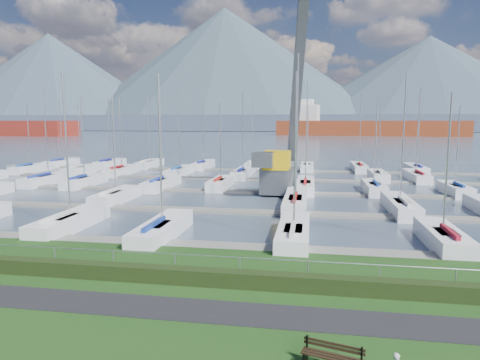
# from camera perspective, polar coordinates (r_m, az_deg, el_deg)

# --- Properties ---
(path) EXTENTS (160.00, 2.00, 0.04)m
(path) POSITION_cam_1_polar(r_m,az_deg,el_deg) (17.43, -8.55, -16.61)
(path) COLOR black
(path) RESTS_ON grass
(water) EXTENTS (800.00, 540.00, 0.20)m
(water) POSITION_cam_1_polar(r_m,az_deg,el_deg) (278.20, 8.54, 6.19)
(water) COLOR #424F60
(hedge) EXTENTS (80.00, 0.70, 0.70)m
(hedge) POSITION_cam_1_polar(r_m,az_deg,el_deg) (19.60, -6.16, -12.66)
(hedge) COLOR black
(hedge) RESTS_ON grass
(fence) EXTENTS (80.00, 0.04, 0.04)m
(fence) POSITION_cam_1_polar(r_m,az_deg,el_deg) (19.68, -5.88, -9.94)
(fence) COLOR #94969C
(fence) RESTS_ON grass
(foothill) EXTENTS (900.00, 80.00, 12.00)m
(foothill) POSITION_cam_1_polar(r_m,az_deg,el_deg) (348.09, 8.78, 7.55)
(foothill) COLOR #455166
(foothill) RESTS_ON water
(mountains) EXTENTS (1190.00, 360.00, 115.00)m
(mountains) POSITION_cam_1_polar(r_m,az_deg,el_deg) (424.52, 10.06, 13.06)
(mountains) COLOR #485169
(mountains) RESTS_ON water
(docks) EXTENTS (90.00, 41.60, 0.25)m
(docks) POSITION_cam_1_polar(r_m,az_deg,el_deg) (44.96, 2.96, -1.66)
(docks) COLOR slate
(docks) RESTS_ON water
(bench_right) EXTENTS (1.85, 0.88, 0.85)m
(bench_right) POSITION_cam_1_polar(r_m,az_deg,el_deg) (13.68, 12.23, -22.06)
(bench_right) COLOR black
(bench_right) RESTS_ON grass
(crane) EXTENTS (5.37, 13.24, 22.35)m
(crane) POSITION_cam_1_polar(r_m,az_deg,el_deg) (44.60, 5.70, 5.40)
(crane) COLOR slate
(crane) RESTS_ON water
(cargo_ship_mid) EXTENTS (96.96, 31.19, 21.50)m
(cargo_ship_mid) POSITION_cam_1_polar(r_m,az_deg,el_deg) (235.68, 15.70, 6.67)
(cargo_ship_mid) COLOR maroon
(cargo_ship_mid) RESTS_ON water
(sailboat_fleet) EXTENTS (74.86, 49.88, 13.40)m
(sailboat_fleet) POSITION_cam_1_polar(r_m,az_deg,el_deg) (47.56, 1.46, 5.57)
(sailboat_fleet) COLOR maroon
(sailboat_fleet) RESTS_ON water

